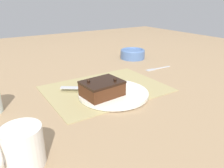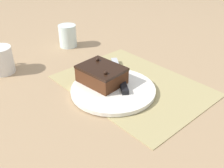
{
  "view_description": "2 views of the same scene",
  "coord_description": "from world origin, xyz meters",
  "px_view_note": "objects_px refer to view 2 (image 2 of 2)",
  "views": [
    {
      "loc": [
        0.41,
        0.69,
        0.34
      ],
      "look_at": [
        -0.0,
        0.04,
        0.03
      ],
      "focal_mm": 35.0,
      "sensor_mm": 36.0,
      "label": 1
    },
    {
      "loc": [
        -0.49,
        0.53,
        0.43
      ],
      "look_at": [
        0.02,
        0.06,
        0.02
      ],
      "focal_mm": 42.0,
      "sensor_mm": 36.0,
      "label": 2
    }
  ],
  "objects_px": {
    "cake_plate": "(113,89)",
    "serving_knife": "(121,80)",
    "drinking_glass": "(68,36)",
    "coffee_mug": "(0,60)",
    "chocolate_cake": "(102,74)"
  },
  "relations": [
    {
      "from": "drinking_glass",
      "to": "coffee_mug",
      "type": "bearing_deg",
      "value": 97.29
    },
    {
      "from": "cake_plate",
      "to": "drinking_glass",
      "type": "bearing_deg",
      "value": -14.83
    },
    {
      "from": "chocolate_cake",
      "to": "coffee_mug",
      "type": "relative_size",
      "value": 1.53
    },
    {
      "from": "serving_knife",
      "to": "drinking_glass",
      "type": "distance_m",
      "value": 0.39
    },
    {
      "from": "cake_plate",
      "to": "chocolate_cake",
      "type": "bearing_deg",
      "value": 3.42
    },
    {
      "from": "cake_plate",
      "to": "serving_knife",
      "type": "relative_size",
      "value": 1.19
    },
    {
      "from": "cake_plate",
      "to": "chocolate_cake",
      "type": "height_order",
      "value": "chocolate_cake"
    },
    {
      "from": "cake_plate",
      "to": "drinking_glass",
      "type": "distance_m",
      "value": 0.41
    },
    {
      "from": "serving_knife",
      "to": "coffee_mug",
      "type": "bearing_deg",
      "value": 159.8
    },
    {
      "from": "chocolate_cake",
      "to": "drinking_glass",
      "type": "distance_m",
      "value": 0.36
    },
    {
      "from": "cake_plate",
      "to": "coffee_mug",
      "type": "distance_m",
      "value": 0.41
    },
    {
      "from": "coffee_mug",
      "to": "cake_plate",
      "type": "bearing_deg",
      "value": -151.2
    },
    {
      "from": "serving_knife",
      "to": "coffee_mug",
      "type": "xyz_separation_m",
      "value": [
        0.34,
        0.24,
        0.02
      ]
    },
    {
      "from": "drinking_glass",
      "to": "coffee_mug",
      "type": "height_order",
      "value": "same"
    },
    {
      "from": "serving_knife",
      "to": "drinking_glass",
      "type": "height_order",
      "value": "drinking_glass"
    }
  ]
}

